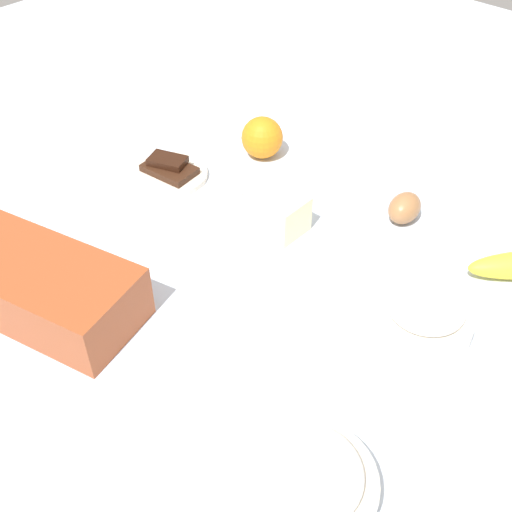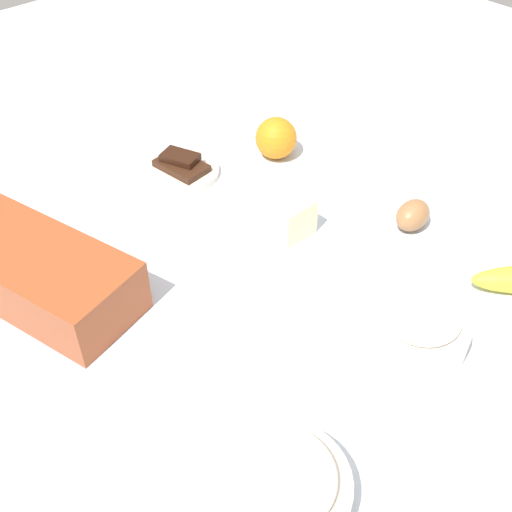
{
  "view_description": "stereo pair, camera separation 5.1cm",
  "coord_description": "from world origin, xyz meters",
  "px_view_note": "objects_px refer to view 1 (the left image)",
  "views": [
    {
      "loc": [
        -0.45,
        0.49,
        0.63
      ],
      "look_at": [
        0.0,
        0.0,
        0.04
      ],
      "focal_mm": 44.61,
      "sensor_mm": 36.0,
      "label": 1
    },
    {
      "loc": [
        -0.48,
        0.45,
        0.63
      ],
      "look_at": [
        0.0,
        0.0,
        0.04
      ],
      "focal_mm": 44.61,
      "sensor_mm": 36.0,
      "label": 2
    }
  ],
  "objects_px": {
    "sugar_bowl": "(423,317)",
    "egg_near_butter": "(405,208)",
    "flour_bowl": "(304,484)",
    "chocolate_plate": "(170,172)",
    "butter_block": "(276,211)",
    "loaf_pan": "(38,285)",
    "orange_fruit": "(262,138)"
  },
  "relations": [
    {
      "from": "sugar_bowl",
      "to": "egg_near_butter",
      "type": "bearing_deg",
      "value": -52.1
    },
    {
      "from": "loaf_pan",
      "to": "orange_fruit",
      "type": "height_order",
      "value": "loaf_pan"
    },
    {
      "from": "butter_block",
      "to": "egg_near_butter",
      "type": "bearing_deg",
      "value": -132.49
    },
    {
      "from": "loaf_pan",
      "to": "flour_bowl",
      "type": "distance_m",
      "value": 0.44
    },
    {
      "from": "loaf_pan",
      "to": "orange_fruit",
      "type": "xyz_separation_m",
      "value": [
        0.03,
        -0.48,
        -0.0
      ]
    },
    {
      "from": "sugar_bowl",
      "to": "butter_block",
      "type": "xyz_separation_m",
      "value": [
        0.29,
        -0.04,
        -0.0
      ]
    },
    {
      "from": "egg_near_butter",
      "to": "chocolate_plate",
      "type": "xyz_separation_m",
      "value": [
        0.36,
        0.17,
        -0.01
      ]
    },
    {
      "from": "sugar_bowl",
      "to": "orange_fruit",
      "type": "relative_size",
      "value": 1.73
    },
    {
      "from": "flour_bowl",
      "to": "chocolate_plate",
      "type": "relative_size",
      "value": 1.15
    },
    {
      "from": "loaf_pan",
      "to": "butter_block",
      "type": "distance_m",
      "value": 0.37
    },
    {
      "from": "flour_bowl",
      "to": "butter_block",
      "type": "bearing_deg",
      "value": -45.26
    },
    {
      "from": "egg_near_butter",
      "to": "chocolate_plate",
      "type": "bearing_deg",
      "value": 25.31
    },
    {
      "from": "sugar_bowl",
      "to": "chocolate_plate",
      "type": "relative_size",
      "value": 0.99
    },
    {
      "from": "flour_bowl",
      "to": "orange_fruit",
      "type": "distance_m",
      "value": 0.66
    },
    {
      "from": "butter_block",
      "to": "orange_fruit",
      "type": "bearing_deg",
      "value": -41.68
    },
    {
      "from": "sugar_bowl",
      "to": "egg_near_butter",
      "type": "xyz_separation_m",
      "value": [
        0.15,
        -0.19,
        -0.01
      ]
    },
    {
      "from": "loaf_pan",
      "to": "butter_block",
      "type": "relative_size",
      "value": 3.37
    },
    {
      "from": "loaf_pan",
      "to": "flour_bowl",
      "type": "height_order",
      "value": "loaf_pan"
    },
    {
      "from": "egg_near_butter",
      "to": "sugar_bowl",
      "type": "bearing_deg",
      "value": 127.9
    },
    {
      "from": "loaf_pan",
      "to": "sugar_bowl",
      "type": "xyz_separation_m",
      "value": [
        -0.41,
        -0.3,
        -0.01
      ]
    },
    {
      "from": "flour_bowl",
      "to": "orange_fruit",
      "type": "bearing_deg",
      "value": -44.15
    },
    {
      "from": "orange_fruit",
      "to": "sugar_bowl",
      "type": "bearing_deg",
      "value": 157.94
    },
    {
      "from": "orange_fruit",
      "to": "butter_block",
      "type": "height_order",
      "value": "orange_fruit"
    },
    {
      "from": "orange_fruit",
      "to": "butter_block",
      "type": "distance_m",
      "value": 0.21
    },
    {
      "from": "flour_bowl",
      "to": "sugar_bowl",
      "type": "relative_size",
      "value": 1.17
    },
    {
      "from": "chocolate_plate",
      "to": "loaf_pan",
      "type": "bearing_deg",
      "value": 108.04
    },
    {
      "from": "sugar_bowl",
      "to": "flour_bowl",
      "type": "bearing_deg",
      "value": 96.77
    },
    {
      "from": "flour_bowl",
      "to": "egg_near_butter",
      "type": "bearing_deg",
      "value": -68.89
    },
    {
      "from": "loaf_pan",
      "to": "egg_near_butter",
      "type": "height_order",
      "value": "loaf_pan"
    },
    {
      "from": "flour_bowl",
      "to": "chocolate_plate",
      "type": "height_order",
      "value": "flour_bowl"
    },
    {
      "from": "butter_block",
      "to": "chocolate_plate",
      "type": "xyz_separation_m",
      "value": [
        0.23,
        0.02,
        -0.02
      ]
    },
    {
      "from": "flour_bowl",
      "to": "orange_fruit",
      "type": "relative_size",
      "value": 2.02
    }
  ]
}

